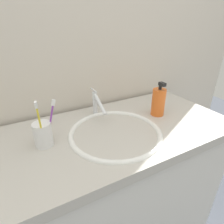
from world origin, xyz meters
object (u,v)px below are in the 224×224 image
Objects in this scene: faucet at (97,103)px; toothbrush_cup at (43,134)px; toothbrush_purple at (51,119)px; toothbrush_yellow at (40,123)px; soap_dispenser at (158,102)px.

faucet reaches higher than toothbrush_cup.
toothbrush_cup is at bearing 179.60° from toothbrush_purple.
toothbrush_yellow is at bearing -141.24° from toothbrush_purple.
toothbrush_purple is (0.04, -0.00, 0.06)m from toothbrush_cup.
soap_dispenser is at bearing 2.95° from toothbrush_yellow.
toothbrush_yellow reaches higher than toothbrush_cup.
soap_dispenser is (0.53, -0.01, -0.04)m from toothbrush_purple.
toothbrush_purple reaches higher than toothbrush_cup.
faucet is 0.35m from toothbrush_yellow.
toothbrush_yellow is (-0.30, -0.17, 0.05)m from faucet.
soap_dispenser is at bearing -0.56° from toothbrush_purple.
toothbrush_purple is 0.54m from soap_dispenser.
toothbrush_cup is at bearing 80.68° from toothbrush_yellow.
toothbrush_yellow is 1.16× the size of soap_dispenser.
faucet is 0.32m from soap_dispenser.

